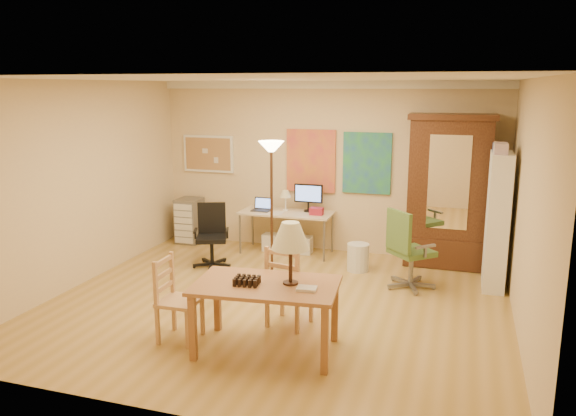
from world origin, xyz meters
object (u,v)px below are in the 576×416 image
(office_chair_black, at_px, (212,250))
(bookshelf, at_px, (497,221))
(armoire, at_px, (448,201))
(computer_desk, at_px, (289,228))
(office_chair_green, at_px, (409,267))
(dining_table, at_px, (275,271))

(office_chair_black, xyz_separation_m, bookshelf, (3.94, 0.34, 0.64))
(armoire, relative_size, bookshelf, 1.25)
(bookshelf, bearing_deg, computer_desk, 167.49)
(office_chair_green, xyz_separation_m, bookshelf, (1.07, 0.40, 0.61))
(dining_table, distance_m, office_chair_green, 2.55)
(armoire, bearing_deg, dining_table, -113.87)
(office_chair_green, bearing_deg, bookshelf, 20.74)
(computer_desk, relative_size, office_chair_green, 1.38)
(office_chair_black, relative_size, office_chair_green, 0.88)
(office_chair_green, bearing_deg, office_chair_black, 178.82)
(office_chair_black, distance_m, bookshelf, 4.00)
(armoire, distance_m, bookshelf, 1.01)
(computer_desk, height_order, office_chair_black, computer_desk)
(office_chair_green, bearing_deg, dining_table, -116.02)
(office_chair_black, distance_m, armoire, 3.54)
(dining_table, distance_m, computer_desk, 3.47)
(computer_desk, xyz_separation_m, office_chair_black, (-0.87, -1.03, -0.16))
(dining_table, xyz_separation_m, bookshelf, (2.16, 2.64, 0.05))
(office_chair_green, distance_m, bookshelf, 1.29)
(armoire, height_order, bookshelf, armoire)
(dining_table, bearing_deg, armoire, 66.13)
(dining_table, relative_size, bookshelf, 0.83)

